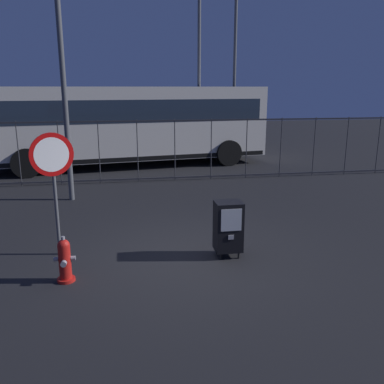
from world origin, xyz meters
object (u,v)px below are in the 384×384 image
(bus_near, at_px, (128,121))
(street_light_near_right, at_px, (199,47))
(stop_sign, at_px, (53,169))
(street_light_far_left, at_px, (59,29))
(fire_hydrant, at_px, (65,260))
(street_light_near_left, at_px, (235,54))
(bus_far, at_px, (119,114))
(newspaper_box_primary, at_px, (228,226))

(bus_near, xyz_separation_m, street_light_near_right, (3.11, 1.88, 2.93))
(stop_sign, relative_size, street_light_far_left, 0.29)
(bus_near, relative_size, street_light_near_right, 1.32)
(fire_hydrant, distance_m, street_light_near_right, 13.29)
(bus_near, bearing_deg, stop_sign, -107.53)
(street_light_near_left, bearing_deg, street_light_near_right, -159.08)
(bus_far, bearing_deg, street_light_far_left, -99.93)
(stop_sign, distance_m, street_light_far_left, 4.79)
(street_light_near_left, xyz_separation_m, street_light_near_right, (-1.75, -0.67, 0.22))
(newspaper_box_primary, distance_m, street_light_far_left, 6.70)
(bus_far, relative_size, street_light_far_left, 1.39)
(newspaper_box_primary, bearing_deg, bus_near, 99.45)
(newspaper_box_primary, xyz_separation_m, stop_sign, (-3.01, 0.58, 1.03))
(bus_near, bearing_deg, street_light_near_left, 19.47)
(newspaper_box_primary, distance_m, bus_near, 9.58)
(newspaper_box_primary, relative_size, street_light_far_left, 0.13)
(stop_sign, bearing_deg, bus_far, 85.22)
(bus_far, distance_m, street_light_near_left, 6.14)
(bus_near, bearing_deg, bus_far, 86.43)
(newspaper_box_primary, relative_size, street_light_near_right, 0.13)
(stop_sign, height_order, bus_far, bus_far)
(newspaper_box_primary, distance_m, stop_sign, 3.24)
(street_light_near_left, xyz_separation_m, street_light_far_left, (-6.52, -7.45, -0.05))
(fire_hydrant, distance_m, newspaper_box_primary, 2.83)
(stop_sign, distance_m, bus_near, 8.93)
(newspaper_box_primary, xyz_separation_m, bus_far, (-1.91, 13.73, 1.14))
(newspaper_box_primary, height_order, street_light_near_right, street_light_near_right)
(fire_hydrant, height_order, newspaper_box_primary, newspaper_box_primary)
(bus_far, xyz_separation_m, street_light_near_right, (3.46, -2.46, 2.93))
(fire_hydrant, xyz_separation_m, bus_near, (1.20, 9.93, 1.36))
(stop_sign, bearing_deg, bus_near, 80.65)
(newspaper_box_primary, relative_size, stop_sign, 0.46)
(bus_near, height_order, street_light_far_left, street_light_far_left)
(fire_hydrant, xyz_separation_m, street_light_near_right, (4.32, 11.81, 4.28))
(bus_far, distance_m, street_light_far_left, 9.71)
(street_light_near_left, bearing_deg, stop_sign, -119.05)
(stop_sign, xyz_separation_m, bus_near, (1.45, 8.81, 0.11))
(newspaper_box_primary, height_order, stop_sign, stop_sign)
(stop_sign, bearing_deg, newspaper_box_primary, -10.85)
(street_light_near_left, bearing_deg, newspaper_box_primary, -105.43)
(street_light_near_left, bearing_deg, bus_far, 160.98)
(fire_hydrant, bearing_deg, bus_far, 86.58)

